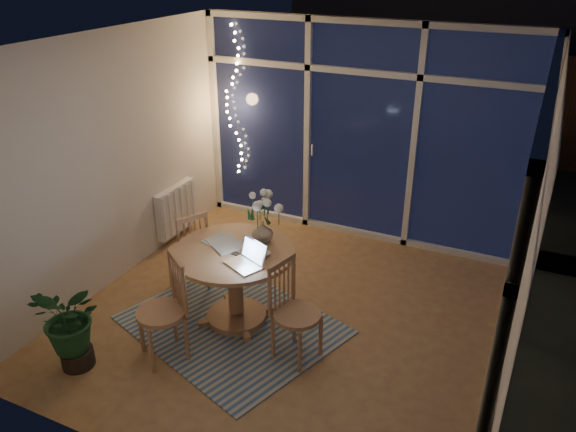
% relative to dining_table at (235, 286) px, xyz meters
% --- Properties ---
extents(floor, '(4.00, 4.00, 0.00)m').
position_rel_dining_table_xyz_m(floor, '(0.44, 0.27, -0.39)').
color(floor, brown).
rests_on(floor, ground).
extents(ceiling, '(4.00, 4.00, 0.00)m').
position_rel_dining_table_xyz_m(ceiling, '(0.44, 0.27, 2.21)').
color(ceiling, white).
rests_on(ceiling, wall_back).
extents(wall_back, '(4.00, 0.04, 2.60)m').
position_rel_dining_table_xyz_m(wall_back, '(0.44, 2.27, 0.91)').
color(wall_back, silver).
rests_on(wall_back, floor).
extents(wall_front, '(4.00, 0.04, 2.60)m').
position_rel_dining_table_xyz_m(wall_front, '(0.44, -1.73, 0.91)').
color(wall_front, silver).
rests_on(wall_front, floor).
extents(wall_left, '(0.04, 4.00, 2.60)m').
position_rel_dining_table_xyz_m(wall_left, '(-1.56, 0.27, 0.91)').
color(wall_left, silver).
rests_on(wall_left, floor).
extents(wall_right, '(0.04, 4.00, 2.60)m').
position_rel_dining_table_xyz_m(wall_right, '(2.44, 0.27, 0.91)').
color(wall_right, silver).
rests_on(wall_right, floor).
extents(window_wall_back, '(4.00, 0.10, 2.60)m').
position_rel_dining_table_xyz_m(window_wall_back, '(0.44, 2.23, 0.91)').
color(window_wall_back, silver).
rests_on(window_wall_back, floor).
extents(window_wall_right, '(0.10, 4.00, 2.60)m').
position_rel_dining_table_xyz_m(window_wall_right, '(2.40, 0.27, 0.91)').
color(window_wall_right, silver).
rests_on(window_wall_right, floor).
extents(radiator, '(0.10, 0.70, 0.58)m').
position_rel_dining_table_xyz_m(radiator, '(-1.50, 1.17, 0.01)').
color(radiator, white).
rests_on(radiator, wall_left).
extents(fairy_lights, '(0.24, 0.10, 1.85)m').
position_rel_dining_table_xyz_m(fairy_lights, '(-1.21, 2.15, 1.14)').
color(fairy_lights, '#EBB25E').
rests_on(fairy_lights, window_wall_back).
extents(garden_patio, '(12.00, 6.00, 0.10)m').
position_rel_dining_table_xyz_m(garden_patio, '(0.94, 5.27, -0.45)').
color(garden_patio, black).
rests_on(garden_patio, ground).
extents(garden_fence, '(11.00, 0.08, 1.80)m').
position_rel_dining_table_xyz_m(garden_fence, '(0.44, 5.77, 0.51)').
color(garden_fence, '#372614').
rests_on(garden_fence, ground).
extents(neighbour_roof, '(7.00, 3.00, 2.20)m').
position_rel_dining_table_xyz_m(neighbour_roof, '(0.74, 8.77, 1.81)').
color(neighbour_roof, '#30323A').
rests_on(neighbour_roof, ground).
extents(garden_shrubs, '(0.90, 0.90, 0.90)m').
position_rel_dining_table_xyz_m(garden_shrubs, '(-0.36, 3.67, 0.06)').
color(garden_shrubs, black).
rests_on(garden_shrubs, ground).
extents(rug, '(2.30, 2.07, 0.01)m').
position_rel_dining_table_xyz_m(rug, '(0.00, -0.10, -0.38)').
color(rug, '#B6AE94').
rests_on(rug, floor).
extents(dining_table, '(1.44, 1.44, 0.77)m').
position_rel_dining_table_xyz_m(dining_table, '(0.00, 0.00, 0.00)').
color(dining_table, '#A5754A').
rests_on(dining_table, floor).
extents(chair_left, '(0.58, 0.58, 0.93)m').
position_rel_dining_table_xyz_m(chair_left, '(-0.74, 0.29, 0.08)').
color(chair_left, '#A5754A').
rests_on(chair_left, floor).
extents(chair_right, '(0.53, 0.53, 0.94)m').
position_rel_dining_table_xyz_m(chair_right, '(0.76, -0.25, 0.09)').
color(chair_right, '#A5754A').
rests_on(chair_right, floor).
extents(chair_front, '(0.63, 0.63, 0.98)m').
position_rel_dining_table_xyz_m(chair_front, '(-0.31, -0.74, 0.10)').
color(chair_front, '#A5754A').
rests_on(chair_front, floor).
extents(laptop, '(0.40, 0.38, 0.23)m').
position_rel_dining_table_xyz_m(laptop, '(0.22, -0.20, 0.50)').
color(laptop, silver).
rests_on(laptop, dining_table).
extents(flower_vase, '(0.26, 0.26, 0.21)m').
position_rel_dining_table_xyz_m(flower_vase, '(0.16, 0.27, 0.49)').
color(flower_vase, silver).
rests_on(flower_vase, dining_table).
extents(bowl, '(0.19, 0.19, 0.04)m').
position_rel_dining_table_xyz_m(bowl, '(0.28, 0.02, 0.41)').
color(bowl, white).
rests_on(bowl, dining_table).
extents(newspapers, '(0.42, 0.37, 0.01)m').
position_rel_dining_table_xyz_m(newspapers, '(-0.13, 0.05, 0.39)').
color(newspapers, silver).
rests_on(newspapers, dining_table).
extents(phone, '(0.11, 0.07, 0.01)m').
position_rel_dining_table_xyz_m(phone, '(0.07, -0.05, 0.39)').
color(phone, black).
rests_on(phone, dining_table).
extents(potted_plant, '(0.66, 0.61, 0.76)m').
position_rel_dining_table_xyz_m(potted_plant, '(-0.92, -1.16, -0.01)').
color(potted_plant, '#194622').
rests_on(potted_plant, floor).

